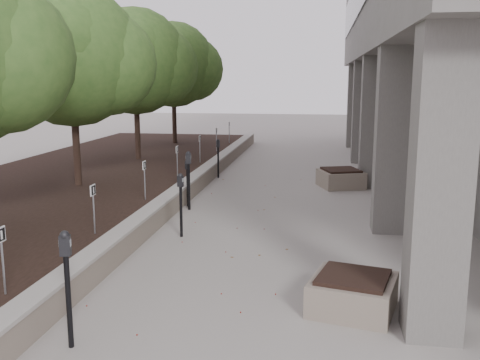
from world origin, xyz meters
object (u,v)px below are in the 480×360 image
Objects in this scene: parking_meter_1 at (68,290)px; parking_meter_3 at (187,183)px; crabapple_tree_4 at (136,84)px; parking_meter_4 at (189,181)px; crabapple_tree_3 at (73,86)px; parking_meter_5 at (218,159)px; planter_front at (353,293)px; planter_back at (341,178)px; crabapple_tree_5 at (174,83)px; parking_meter_2 at (181,205)px.

parking_meter_3 is at bearing 78.95° from parking_meter_1.
crabapple_tree_4 is 7.10m from parking_meter_4.
crabapple_tree_3 reaches higher than parking_meter_5.
parking_meter_1 is at bearing -154.91° from planter_front.
parking_meter_1 is 3.96m from planter_front.
crabapple_tree_5 is at bearing 135.43° from planter_back.
crabapple_tree_5 is 13.91m from parking_meter_2.
crabapple_tree_4 is 4.11× the size of parking_meter_5.
parking_meter_5 reaches higher than planter_back.
crabapple_tree_5 is 3.57× the size of parking_meter_1.
crabapple_tree_4 is 9.32m from parking_meter_2.
parking_meter_1 is at bearing -91.60° from parking_meter_3.
planter_front is at bearing 10.91° from parking_meter_1.
parking_meter_3 is 1.09× the size of planter_front.
parking_meter_5 reaches higher than parking_meter_3.
crabapple_tree_3 is 10.00m from crabapple_tree_5.
crabapple_tree_4 is 3.95× the size of parking_meter_2.
parking_meter_5 is (-0.55, 6.91, -0.03)m from parking_meter_2.
parking_meter_1 is at bearing -78.52° from crabapple_tree_5.
planter_back is at bearing -16.76° from crabapple_tree_4.
parking_meter_2 is (3.80, -3.16, -2.43)m from crabapple_tree_3.
parking_meter_3 is 1.03× the size of planter_back.
crabapple_tree_3 is at bearing 138.51° from planter_front.
crabapple_tree_4 is at bearing 90.00° from crabapple_tree_3.
crabapple_tree_5 is 11.55m from parking_meter_4.
parking_meter_2 is 1.12× the size of planter_back.
parking_meter_1 reaches higher than parking_meter_4.
parking_meter_2 is at bearing -83.33° from parking_meter_3.
parking_meter_1 is 1.00× the size of parking_meter_4.
parking_meter_4 is at bearing 113.74° from parking_meter_2.
crabapple_tree_4 is 1.00× the size of crabapple_tree_5.
crabapple_tree_4 reaches higher than parking_meter_4.
parking_meter_4 is (3.37, -0.79, -2.36)m from crabapple_tree_3.
crabapple_tree_3 reaches higher than parking_meter_2.
planter_back reaches higher than planter_front.
parking_meter_1 is 1.15× the size of parking_meter_5.
crabapple_tree_3 is at bearing -90.00° from crabapple_tree_5.
planter_back is (7.31, -7.20, -2.83)m from crabapple_tree_5.
parking_meter_2 is 1.04× the size of parking_meter_5.
parking_meter_3 is (3.25, -0.44, -2.49)m from crabapple_tree_3.
parking_meter_2 reaches higher than planter_front.
crabapple_tree_3 is 5.50m from parking_meter_2.
planter_front is (3.98, -5.96, -0.36)m from parking_meter_3.
crabapple_tree_3 is 8.32m from planter_back.
parking_meter_2 is at bearing -73.90° from crabapple_tree_5.
crabapple_tree_5 is 3.58× the size of parking_meter_4.
crabapple_tree_4 reaches higher than parking_meter_5.
planter_front is (3.56, 1.67, -0.49)m from parking_meter_1.
crabapple_tree_4 reaches higher than planter_back.
crabapple_tree_3 is 10.06m from planter_front.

